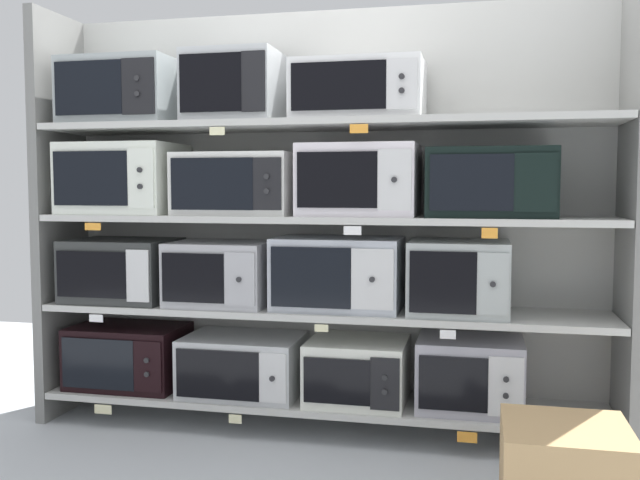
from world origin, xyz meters
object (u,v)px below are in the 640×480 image
microwave_0 (129,356)px  microwave_14 (359,91)px  microwave_3 (470,374)px  microwave_2 (358,370)px  microwave_12 (122,92)px  microwave_10 (360,180)px  shipping_carton (565,480)px  microwave_1 (244,365)px  microwave_6 (338,273)px  microwave_4 (123,270)px  microwave_11 (490,183)px  microwave_5 (223,273)px  microwave_9 (238,184)px  microwave_13 (233,87)px  microwave_7 (459,277)px  microwave_8 (124,179)px

microwave_0 → microwave_14: 1.70m
microwave_0 → microwave_3: size_ratio=1.18×
microwave_2 → microwave_14: 1.27m
microwave_12 → microwave_2: bearing=0.0°
microwave_10 → shipping_carton: microwave_10 is taller
microwave_1 → microwave_3: size_ratio=1.20×
microwave_6 → shipping_carton: bearing=-40.9°
microwave_1 → shipping_carton: (1.37, -0.79, -0.11)m
microwave_4 → microwave_0: bearing=-0.9°
microwave_11 → microwave_0: bearing=-180.0°
microwave_4 → shipping_carton: (1.99, -0.79, -0.55)m
microwave_5 → microwave_0: bearing=-180.0°
microwave_9 → shipping_carton: (1.39, -0.79, -0.97)m
microwave_10 → microwave_13: bearing=-180.0°
microwave_0 → microwave_4: (-0.02, 0.00, 0.43)m
microwave_10 → microwave_11: size_ratio=0.97×
microwave_1 → microwave_5: (-0.10, 0.00, 0.44)m
microwave_1 → microwave_13: (-0.04, 0.00, 1.30)m
microwave_13 → microwave_5: bearing=179.9°
microwave_9 → microwave_10: (0.58, 0.00, 0.02)m
microwave_12 → microwave_13: (0.57, 0.00, 0.01)m
microwave_1 → microwave_5: 0.45m
microwave_4 → microwave_11: bearing=-0.0°
microwave_4 → microwave_12: size_ratio=0.94×
microwave_13 → shipping_carton: size_ratio=1.05×
microwave_6 → microwave_1: bearing=-180.0°
microwave_7 → shipping_carton: 1.03m
microwave_3 → microwave_7: microwave_7 is taller
microwave_7 → microwave_13: bearing=180.0°
microwave_3 → microwave_11: (0.07, -0.00, 0.84)m
microwave_10 → microwave_2: bearing=178.7°
microwave_5 → microwave_14: 1.06m
microwave_9 → microwave_10: bearing=0.0°
microwave_14 → shipping_carton: size_ratio=1.42×
microwave_7 → microwave_3: bearing=0.3°
microwave_9 → microwave_14: 0.70m
microwave_0 → microwave_2: (1.15, 0.00, -0.01)m
microwave_8 → microwave_11: size_ratio=0.99×
microwave_14 → shipping_carton: bearing=-43.9°
microwave_14 → microwave_4: bearing=180.0°
microwave_0 → microwave_3: (1.65, 0.00, 0.01)m
microwave_10 → microwave_12: size_ratio=0.99×
microwave_1 → microwave_0: bearing=180.0°
microwave_0 → microwave_10: size_ratio=1.04×
microwave_10 → microwave_8: bearing=-180.0°
shipping_carton → microwave_0: bearing=158.1°
microwave_3 → microwave_4: size_ratio=0.92×
microwave_6 → microwave_14: 0.82m
microwave_4 → microwave_7: size_ratio=1.15×
microwave_14 → microwave_11: bearing=0.0°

